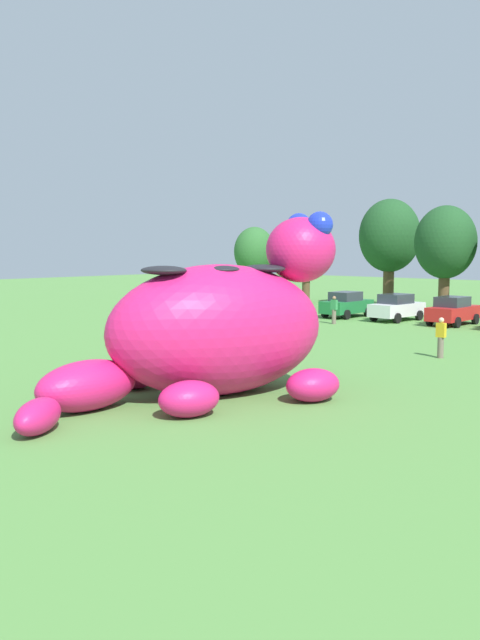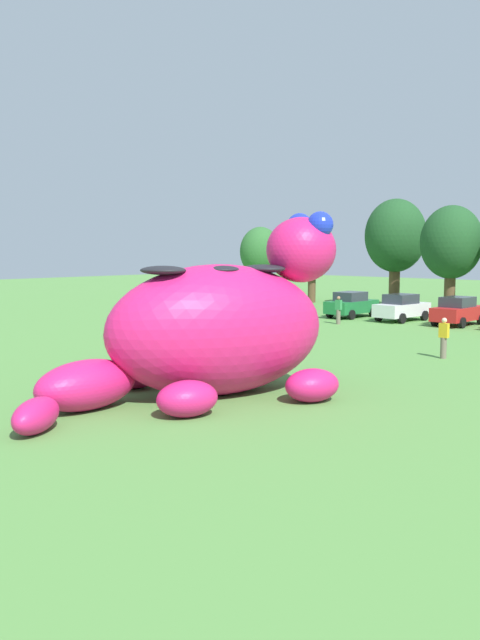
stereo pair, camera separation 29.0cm
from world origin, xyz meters
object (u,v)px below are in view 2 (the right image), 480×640
at_px(spectator_near_inflatable, 126,325).
at_px(car_red, 458,311).
at_px(spectator_wandering, 444,338).
at_px(car_green, 351,305).
at_px(spectator_by_cars, 338,310).
at_px(spectator_mid_field, 305,319).
at_px(giant_inflatable_creature, 218,328).
at_px(car_white, 402,308).

bearing_deg(spectator_near_inflatable, car_red, 63.73).
distance_m(spectator_near_inflatable, spectator_wandering, 14.95).
height_order(car_green, spectator_near_inflatable, car_green).
xyz_separation_m(spectator_near_inflatable, spectator_by_cars, (3.27, 13.51, 0.00)).
xyz_separation_m(car_red, spectator_mid_field, (-3.97, -9.88, -0.01)).
distance_m(car_red, spectator_by_cars, 7.11).
bearing_deg(giant_inflatable_creature, car_white, 105.61).
bearing_deg(spectator_near_inflatable, giant_inflatable_creature, -23.99).
bearing_deg(spectator_near_inflatable, spectator_wandering, 23.86).
xyz_separation_m(giant_inflatable_creature, car_red, (-2.74, 23.08, -1.25)).
bearing_deg(spectator_mid_field, spectator_wandering, -12.75).
bearing_deg(spectator_mid_field, car_red, 68.12).
height_order(car_white, spectator_wandering, car_white).
distance_m(car_green, spectator_by_cars, 4.29).
relative_size(car_red, spectator_wandering, 2.41).
xyz_separation_m(giant_inflatable_creature, spectator_near_inflatable, (-11.59, 5.16, -1.25)).
distance_m(car_red, spectator_near_inflatable, 19.98).
relative_size(car_red, spectator_near_inflatable, 2.41).
bearing_deg(car_white, car_red, 3.18).
bearing_deg(car_red, spectator_near_inflatable, -116.27).
xyz_separation_m(spectator_by_cars, spectator_wandering, (10.41, -7.47, 0.00)).
relative_size(spectator_mid_field, spectator_by_cars, 1.00).
bearing_deg(giant_inflatable_creature, spectator_near_inflatable, 156.01).
relative_size(car_red, spectator_by_cars, 2.41).
bearing_deg(spectator_by_cars, car_green, 113.06).
xyz_separation_m(giant_inflatable_creature, spectator_by_cars, (-8.32, 18.67, -1.25)).
distance_m(spectator_near_inflatable, spectator_mid_field, 9.40).
distance_m(car_green, car_white, 3.62).
bearing_deg(spectator_wandering, spectator_near_inflatable, -156.14).
relative_size(spectator_mid_field, spectator_wandering, 1.00).
relative_size(spectator_near_inflatable, spectator_by_cars, 1.00).
bearing_deg(car_white, car_green, -175.94).
height_order(car_red, spectator_wandering, car_red).
height_order(giant_inflatable_creature, car_white, giant_inflatable_creature).
distance_m(car_green, car_red, 7.27).
bearing_deg(giant_inflatable_creature, car_green, 113.85).
xyz_separation_m(car_red, spectator_wandering, (4.83, -11.87, -0.01)).
relative_size(car_green, spectator_wandering, 2.41).
relative_size(spectator_by_cars, spectator_wandering, 1.00).
bearing_deg(spectator_near_inflatable, car_green, 84.81).
height_order(car_green, spectator_mid_field, car_green).
distance_m(giant_inflatable_creature, spectator_near_inflatable, 12.74).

